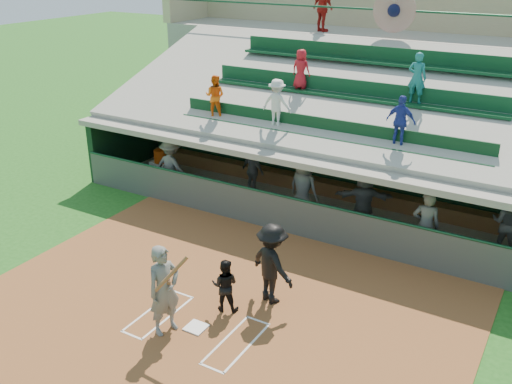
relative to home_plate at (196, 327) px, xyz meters
The scene contains 20 objects.
ground 0.04m from the home_plate, ahead, with size 100.00×100.00×0.00m, color #1D5618.
dirt_slab 0.50m from the home_plate, 90.00° to the left, with size 11.00×9.00×0.02m, color brown.
home_plate is the anchor object (origin of this frame).
batters_box_chalk 0.01m from the home_plate, ahead, with size 2.65×1.85×0.01m.
dugout_floor 6.75m from the home_plate, 90.00° to the left, with size 16.00×3.50×0.04m, color gray.
concourse_slab 13.69m from the home_plate, 90.00° to the left, with size 20.00×3.00×4.60m, color gray.
grandstand 10.74m from the home_plate, 90.04° to the left, with size 20.40×10.40×7.80m.
batter_at_plate 1.17m from the home_plate, 142.72° to the right, with size 0.97×0.84×2.01m.
catcher 1.11m from the home_plate, 80.15° to the left, with size 0.61×0.48×1.26m, color black.
home_umpire 2.19m from the home_plate, 63.14° to the left, with size 1.25×0.72×1.94m, color black.
dugout_bench 8.11m from the home_plate, 89.92° to the left, with size 15.28×0.46×0.46m, color #976537.
white_table 8.89m from the home_plate, 133.50° to the left, with size 0.72×0.54×0.63m, color silver.
water_cooler 8.88m from the home_plate, 133.70° to the left, with size 0.45×0.45×0.45m, color #CE440C.
dugout_player_a 7.51m from the home_plate, 131.76° to the left, with size 1.22×0.70×1.90m, color #595C57.
dugout_player_b 7.52m from the home_plate, 111.15° to the left, with size 0.92×0.38×1.57m, color #595C57.
dugout_player_c 6.18m from the home_plate, 94.08° to the left, with size 0.95×0.62×1.94m, color #5E615B.
dugout_player_d 6.56m from the home_plate, 77.94° to the left, with size 1.65×0.52×1.78m, color #535551.
dugout_player_e 6.47m from the home_plate, 58.24° to the left, with size 0.69×0.45×1.89m, color #51534E.
dugout_player_f 8.64m from the home_plate, 53.16° to the left, with size 0.84×0.65×1.72m, color #535651.
concourse_staff_a 14.21m from the home_plate, 103.33° to the left, with size 1.02×0.43×1.75m, color #A51712.
Camera 1 is at (6.24, -8.10, 7.53)m, focal length 40.00 mm.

